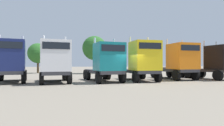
{
  "coord_description": "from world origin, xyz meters",
  "views": [
    {
      "loc": [
        -5.06,
        -16.18,
        1.69
      ],
      "look_at": [
        -0.85,
        2.98,
        1.78
      ],
      "focal_mm": 30.97,
      "sensor_mm": 36.0,
      "label": 1
    }
  ],
  "objects_px": {
    "semi_truck_teal": "(106,62)",
    "semi_truck_yellow": "(142,61)",
    "semi_truck_white": "(55,61)",
    "semi_truck_navy": "(10,61)",
    "semi_truck_black": "(215,62)",
    "semi_truck_orange": "(179,61)"
  },
  "relations": [
    {
      "from": "semi_truck_teal",
      "to": "semi_truck_yellow",
      "type": "relative_size",
      "value": 1.08
    },
    {
      "from": "semi_truck_yellow",
      "to": "semi_truck_orange",
      "type": "distance_m",
      "value": 4.68
    },
    {
      "from": "semi_truck_white",
      "to": "semi_truck_yellow",
      "type": "xyz_separation_m",
      "value": [
        8.07,
        -0.03,
        0.06
      ]
    },
    {
      "from": "semi_truck_teal",
      "to": "semi_truck_orange",
      "type": "xyz_separation_m",
      "value": [
        8.07,
        1.0,
        0.16
      ]
    },
    {
      "from": "semi_truck_yellow",
      "to": "semi_truck_black",
      "type": "relative_size",
      "value": 0.91
    },
    {
      "from": "semi_truck_navy",
      "to": "semi_truck_black",
      "type": "height_order",
      "value": "semi_truck_navy"
    },
    {
      "from": "semi_truck_teal",
      "to": "semi_truck_yellow",
      "type": "height_order",
      "value": "semi_truck_yellow"
    },
    {
      "from": "semi_truck_teal",
      "to": "semi_truck_black",
      "type": "distance_m",
      "value": 12.07
    },
    {
      "from": "semi_truck_orange",
      "to": "semi_truck_black",
      "type": "height_order",
      "value": "semi_truck_orange"
    },
    {
      "from": "semi_truck_teal",
      "to": "semi_truck_black",
      "type": "height_order",
      "value": "semi_truck_black"
    },
    {
      "from": "semi_truck_white",
      "to": "semi_truck_teal",
      "type": "relative_size",
      "value": 0.91
    },
    {
      "from": "semi_truck_teal",
      "to": "semi_truck_black",
      "type": "xyz_separation_m",
      "value": [
        12.06,
        0.46,
        0.05
      ]
    },
    {
      "from": "semi_truck_white",
      "to": "semi_truck_navy",
      "type": "bearing_deg",
      "value": -110.49
    },
    {
      "from": "semi_truck_navy",
      "to": "semi_truck_yellow",
      "type": "relative_size",
      "value": 1.02
    },
    {
      "from": "semi_truck_navy",
      "to": "semi_truck_white",
      "type": "xyz_separation_m",
      "value": [
        3.85,
        -0.92,
        -0.03
      ]
    },
    {
      "from": "semi_truck_teal",
      "to": "semi_truck_navy",
      "type": "bearing_deg",
      "value": -104.15
    },
    {
      "from": "semi_truck_orange",
      "to": "semi_truck_black",
      "type": "xyz_separation_m",
      "value": [
        3.99,
        -0.54,
        -0.12
      ]
    },
    {
      "from": "semi_truck_navy",
      "to": "semi_truck_yellow",
      "type": "bearing_deg",
      "value": 74.9
    },
    {
      "from": "semi_truck_white",
      "to": "semi_truck_orange",
      "type": "xyz_separation_m",
      "value": [
        12.63,
        0.99,
        0.06
      ]
    },
    {
      "from": "semi_truck_yellow",
      "to": "semi_truck_navy",
      "type": "bearing_deg",
      "value": -96.14
    },
    {
      "from": "semi_truck_orange",
      "to": "semi_truck_white",
      "type": "bearing_deg",
      "value": -87.89
    },
    {
      "from": "semi_truck_white",
      "to": "semi_truck_yellow",
      "type": "bearing_deg",
      "value": 82.73
    }
  ]
}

